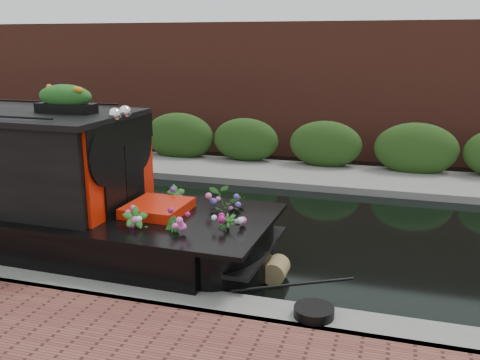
# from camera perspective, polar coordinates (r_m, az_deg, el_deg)

# --- Properties ---
(ground) EXTENTS (80.00, 80.00, 0.00)m
(ground) POSITION_cam_1_polar(r_m,az_deg,el_deg) (10.58, -7.04, -4.54)
(ground) COLOR black
(ground) RESTS_ON ground
(near_bank_coping) EXTENTS (40.00, 0.60, 0.50)m
(near_bank_coping) POSITION_cam_1_polar(r_m,az_deg,el_deg) (7.92, -16.92, -11.93)
(near_bank_coping) COLOR slate
(near_bank_coping) RESTS_ON ground
(far_bank_path) EXTENTS (40.00, 2.40, 0.34)m
(far_bank_path) POSITION_cam_1_polar(r_m,az_deg,el_deg) (14.35, -0.27, 0.72)
(far_bank_path) COLOR slate
(far_bank_path) RESTS_ON ground
(far_hedge) EXTENTS (40.00, 1.10, 2.80)m
(far_hedge) POSITION_cam_1_polar(r_m,az_deg,el_deg) (15.19, 0.74, 1.50)
(far_hedge) COLOR #224115
(far_hedge) RESTS_ON ground
(far_brick_wall) EXTENTS (40.00, 1.00, 8.00)m
(far_brick_wall) POSITION_cam_1_polar(r_m,az_deg,el_deg) (17.17, 2.70, 3.03)
(far_brick_wall) COLOR brown
(far_brick_wall) RESTS_ON ground
(rope_fender) EXTENTS (0.34, 0.43, 0.34)m
(rope_fender) POSITION_cam_1_polar(r_m,az_deg,el_deg) (8.04, 3.87, -9.54)
(rope_fender) COLOR olive
(rope_fender) RESTS_ON ground
(coiled_mooring_rope) EXTENTS (0.49, 0.49, 0.12)m
(coiled_mooring_rope) POSITION_cam_1_polar(r_m,az_deg,el_deg) (6.65, 7.89, -13.76)
(coiled_mooring_rope) COLOR black
(coiled_mooring_rope) RESTS_ON near_bank_coping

